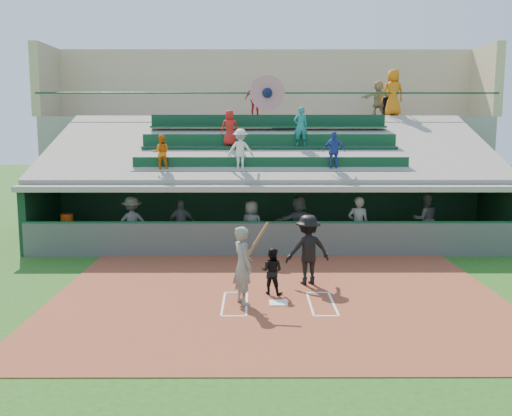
{
  "coord_description": "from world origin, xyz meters",
  "views": [
    {
      "loc": [
        -0.57,
        -12.99,
        4.15
      ],
      "look_at": [
        -0.52,
        3.5,
        1.8
      ],
      "focal_mm": 40.0,
      "sensor_mm": 36.0,
      "label": 1
    }
  ],
  "objects_px": {
    "white_table": "(69,237)",
    "water_cooler": "(67,220)",
    "home_plate": "(278,303)",
    "catcher": "(272,271)",
    "trash_bin": "(389,107)",
    "batter_at_plate": "(243,265)"
  },
  "relations": [
    {
      "from": "batter_at_plate",
      "to": "white_table",
      "type": "relative_size",
      "value": 2.22
    },
    {
      "from": "home_plate",
      "to": "water_cooler",
      "type": "relative_size",
      "value": 1.03
    },
    {
      "from": "home_plate",
      "to": "water_cooler",
      "type": "height_order",
      "value": "water_cooler"
    },
    {
      "from": "water_cooler",
      "to": "trash_bin",
      "type": "relative_size",
      "value": 0.48
    },
    {
      "from": "home_plate",
      "to": "water_cooler",
      "type": "distance_m",
      "value": 9.28
    },
    {
      "from": "home_plate",
      "to": "catcher",
      "type": "distance_m",
      "value": 0.99
    },
    {
      "from": "white_table",
      "to": "batter_at_plate",
      "type": "bearing_deg",
      "value": -32.57
    },
    {
      "from": "home_plate",
      "to": "batter_at_plate",
      "type": "distance_m",
      "value": 1.24
    },
    {
      "from": "water_cooler",
      "to": "home_plate",
      "type": "bearing_deg",
      "value": -41.37
    },
    {
      "from": "white_table",
      "to": "water_cooler",
      "type": "relative_size",
      "value": 2.1
    },
    {
      "from": "batter_at_plate",
      "to": "catcher",
      "type": "relative_size",
      "value": 1.68
    },
    {
      "from": "catcher",
      "to": "home_plate",
      "type": "bearing_deg",
      "value": 118.96
    },
    {
      "from": "white_table",
      "to": "water_cooler",
      "type": "distance_m",
      "value": 0.6
    },
    {
      "from": "batter_at_plate",
      "to": "white_table",
      "type": "distance_m",
      "value": 8.58
    },
    {
      "from": "white_table",
      "to": "trash_bin",
      "type": "xyz_separation_m",
      "value": [
        12.44,
        7.22,
        4.61
      ]
    },
    {
      "from": "home_plate",
      "to": "catcher",
      "type": "xyz_separation_m",
      "value": [
        -0.13,
        0.8,
        0.57
      ]
    },
    {
      "from": "white_table",
      "to": "trash_bin",
      "type": "relative_size",
      "value": 1.01
    },
    {
      "from": "water_cooler",
      "to": "catcher",
      "type": "bearing_deg",
      "value": -37.96
    },
    {
      "from": "batter_at_plate",
      "to": "water_cooler",
      "type": "bearing_deg",
      "value": 134.91
    },
    {
      "from": "catcher",
      "to": "water_cooler",
      "type": "xyz_separation_m",
      "value": [
        -6.8,
        5.3,
        0.42
      ]
    },
    {
      "from": "trash_bin",
      "to": "home_plate",
      "type": "bearing_deg",
      "value": -112.79
    },
    {
      "from": "catcher",
      "to": "trash_bin",
      "type": "relative_size",
      "value": 1.34
    }
  ]
}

